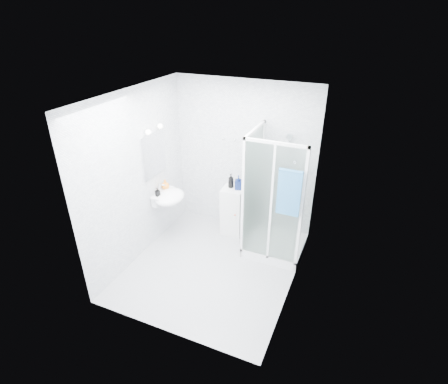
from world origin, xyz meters
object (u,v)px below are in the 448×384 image
at_px(shampoo_bottle_a, 231,181).
at_px(storage_cabinet, 233,211).
at_px(hand_towel, 289,192).
at_px(shampoo_bottle_b, 238,182).
at_px(soap_dispenser_orange, 165,184).
at_px(shower_enclosure, 270,227).
at_px(soap_dispenser_black, 157,192).
at_px(wall_basin, 168,197).

bearing_deg(shampoo_bottle_a, storage_cabinet, -21.74).
height_order(hand_towel, shampoo_bottle_b, hand_towel).
relative_size(storage_cabinet, shampoo_bottle_b, 3.55).
bearing_deg(hand_towel, soap_dispenser_orange, 174.60).
relative_size(shower_enclosure, shampoo_bottle_a, 8.09).
distance_m(storage_cabinet, soap_dispenser_orange, 1.23).
relative_size(shampoo_bottle_b, soap_dispenser_black, 1.70).
bearing_deg(storage_cabinet, shower_enclosure, -22.06).
height_order(storage_cabinet, soap_dispenser_orange, soap_dispenser_orange).
relative_size(wall_basin, soap_dispenser_black, 3.93).
relative_size(shower_enclosure, shampoo_bottle_b, 8.23).
relative_size(shower_enclosure, soap_dispenser_orange, 11.81).
bearing_deg(wall_basin, shampoo_bottle_b, 30.58).
bearing_deg(wall_basin, shampoo_bottle_a, 34.63).
bearing_deg(shower_enclosure, soap_dispenser_black, -165.27).
bearing_deg(shampoo_bottle_a, soap_dispenser_black, -142.35).
distance_m(storage_cabinet, shampoo_bottle_b, 0.56).
bearing_deg(shampoo_bottle_a, soap_dispenser_orange, -153.63).
distance_m(shower_enclosure, soap_dispenser_orange, 1.85).
distance_m(shower_enclosure, hand_towel, 1.04).
bearing_deg(soap_dispenser_black, soap_dispenser_orange, 93.17).
height_order(shampoo_bottle_b, soap_dispenser_black, shampoo_bottle_b).
xyz_separation_m(storage_cabinet, soap_dispenser_black, (-1.01, -0.72, 0.50)).
distance_m(storage_cabinet, shampoo_bottle_a, 0.56).
bearing_deg(storage_cabinet, soap_dispenser_orange, -158.47).
xyz_separation_m(hand_towel, shampoo_bottle_a, (-1.12, 0.68, -0.36)).
distance_m(wall_basin, soap_dispenser_orange, 0.22).
relative_size(shampoo_bottle_a, shampoo_bottle_b, 1.02).
bearing_deg(shower_enclosure, shampoo_bottle_b, 157.43).
bearing_deg(hand_towel, shampoo_bottle_a, 148.73).
bearing_deg(shampoo_bottle_b, soap_dispenser_orange, -156.74).
height_order(wall_basin, shampoo_bottle_a, shampoo_bottle_a).
xyz_separation_m(wall_basin, storage_cabinet, (0.91, 0.58, -0.36)).
xyz_separation_m(shampoo_bottle_a, soap_dispenser_black, (-0.96, -0.74, -0.05)).
distance_m(shampoo_bottle_b, soap_dispenser_black, 1.32).
height_order(shampoo_bottle_a, shampoo_bottle_b, shampoo_bottle_a).
bearing_deg(soap_dispenser_black, shampoo_bottle_b, 33.84).
bearing_deg(storage_cabinet, hand_towel, -34.52).
distance_m(soap_dispenser_orange, soap_dispenser_black, 0.26).
xyz_separation_m(hand_towel, soap_dispenser_black, (-2.08, -0.06, -0.41)).
bearing_deg(storage_cabinet, shampoo_bottle_a, 155.40).
height_order(storage_cabinet, hand_towel, hand_towel).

